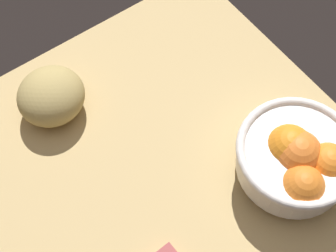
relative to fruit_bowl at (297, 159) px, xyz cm
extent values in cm
cube|color=tan|center=(22.57, -17.08, -7.77)|extent=(80.78, 67.83, 3.00)
cylinder|color=white|center=(-0.08, -0.49, -5.36)|extent=(8.15, 8.15, 1.83)
cylinder|color=white|center=(-0.08, -0.49, -1.09)|extent=(19.91, 19.91, 6.71)
torus|color=white|center=(-0.08, -0.49, 2.27)|extent=(21.51, 21.51, 1.60)
sphere|color=orange|center=(0.16, -2.24, 0.73)|extent=(8.44, 8.44, 8.44)
sphere|color=orange|center=(-3.23, 3.84, 0.54)|extent=(7.38, 7.38, 7.38)
sphere|color=orange|center=(3.33, 4.46, 0.61)|extent=(7.79, 7.79, 7.79)
sphere|color=orange|center=(-0.08, -0.49, 0.78)|extent=(8.77, 8.77, 8.77)
sphere|color=orange|center=(-0.08, -0.49, 0.69)|extent=(8.26, 8.26, 8.26)
ellipsoid|color=tan|center=(27.91, -37.68, -1.74)|extent=(16.00, 15.66, 9.06)
camera|label=1|loc=(40.88, 18.02, 80.16)|focal=54.72mm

